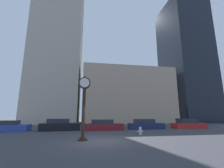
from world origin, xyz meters
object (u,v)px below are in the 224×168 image
car_maroon (104,125)px  fire_hydrant_near (140,131)px  car_red (188,124)px  car_blue (7,127)px  car_navy (145,125)px  car_black (60,125)px  street_clock (84,100)px

car_maroon → fire_hydrant_near: (2.99, -4.96, -0.17)m
car_red → fire_hydrant_near: car_red is taller
car_blue → car_navy: (16.84, 0.13, 0.02)m
car_black → car_maroon: size_ratio=0.99×
car_maroon → car_navy: (5.71, 0.42, 0.00)m
street_clock → car_blue: 11.81m
car_maroon → car_red: (12.01, 0.32, 0.01)m
car_navy → fire_hydrant_near: bearing=-114.0°
street_clock → car_red: bearing=27.8°
car_navy → fire_hydrant_near: size_ratio=6.43×
car_navy → car_red: 6.30m
car_black → car_maroon: car_black is taller
car_black → car_red: bearing=-2.6°
street_clock → fire_hydrant_near: 6.45m
car_black → car_maroon: (5.27, -0.41, -0.05)m
street_clock → car_black: (-2.86, 7.69, -2.43)m
street_clock → car_maroon: bearing=71.7°
car_maroon → fire_hydrant_near: bearing=-62.2°
street_clock → car_navy: size_ratio=1.04×
car_maroon → street_clock: bearing=-111.7°
car_blue → car_red: 23.14m
car_navy → fire_hydrant_near: (-2.72, -5.37, -0.17)m
car_red → car_maroon: bearing=-178.1°
street_clock → car_black: bearing=110.4°
fire_hydrant_near → street_clock: bearing=-156.7°
car_black → car_red: (17.28, -0.08, -0.04)m
car_black → car_red: car_black is taller
car_black → car_blue: bearing=178.8°
car_maroon → car_red: size_ratio=1.05×
car_blue → car_red: car_red is taller
car_black → car_maroon: 5.29m
car_blue → fire_hydrant_near: bearing=-21.2°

